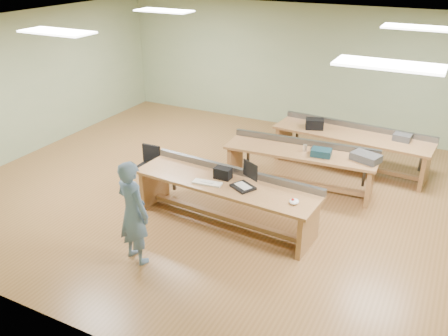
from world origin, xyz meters
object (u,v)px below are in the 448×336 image
(laptop_base, at_px, (243,187))
(drinks_can, at_px, (305,148))
(workbench_mid, at_px, (300,160))
(camera_bag, at_px, (223,173))
(person, at_px, (133,212))
(workbench_front, at_px, (226,192))
(mug, at_px, (314,151))
(workbench_back, at_px, (352,142))
(parts_bin_teal, at_px, (321,152))
(task_chair, at_px, (149,173))
(parts_bin_grey, at_px, (366,157))

(laptop_base, height_order, drinks_can, drinks_can)
(workbench_mid, height_order, camera_bag, camera_bag)
(person, bearing_deg, laptop_base, -109.57)
(workbench_front, distance_m, drinks_can, 1.93)
(person, distance_m, mug, 3.65)
(workbench_front, relative_size, workbench_back, 0.99)
(workbench_mid, bearing_deg, drinks_can, -9.76)
(parts_bin_teal, relative_size, mug, 2.64)
(camera_bag, height_order, task_chair, camera_bag)
(workbench_front, relative_size, laptop_base, 9.11)
(camera_bag, height_order, parts_bin_teal, camera_bag)
(task_chair, distance_m, mug, 3.11)
(workbench_back, height_order, camera_bag, camera_bag)
(workbench_front, xyz_separation_m, person, (-0.70, -1.52, 0.22))
(mug, relative_size, drinks_can, 1.05)
(workbench_mid, xyz_separation_m, workbench_back, (0.65, 1.30, 0.01))
(workbench_mid, distance_m, workbench_back, 1.46)
(drinks_can, bearing_deg, workbench_front, -112.53)
(workbench_back, xyz_separation_m, mug, (-0.40, -1.33, 0.24))
(workbench_back, relative_size, person, 2.03)
(camera_bag, distance_m, mug, 1.95)
(laptop_base, relative_size, parts_bin_grey, 0.71)
(person, bearing_deg, parts_bin_grey, -110.63)
(workbench_back, relative_size, mug, 23.81)
(camera_bag, bearing_deg, workbench_front, -38.81)
(camera_bag, bearing_deg, parts_bin_teal, 54.22)
(laptop_base, bearing_deg, parts_bin_teal, 96.52)
(workbench_back, bearing_deg, workbench_mid, -112.30)
(mug, bearing_deg, camera_bag, -121.14)
(parts_bin_teal, relative_size, parts_bin_grey, 0.72)
(camera_bag, xyz_separation_m, mug, (1.01, 1.67, -0.04))
(laptop_base, relative_size, drinks_can, 2.70)
(camera_bag, bearing_deg, workbench_back, 64.64)
(mug, distance_m, drinks_can, 0.18)
(mug, bearing_deg, workbench_mid, 173.49)
(camera_bag, bearing_deg, mug, 58.63)
(person, xyz_separation_m, parts_bin_teal, (1.76, 3.22, 0.03))
(workbench_front, bearing_deg, laptop_base, -10.40)
(workbench_mid, bearing_deg, task_chair, -156.09)
(workbench_back, distance_m, camera_bag, 3.33)
(laptop_base, height_order, mug, mug)
(person, height_order, drinks_can, person)
(parts_bin_grey, distance_m, mug, 0.92)
(laptop_base, distance_m, parts_bin_teal, 1.93)
(workbench_front, distance_m, person, 1.69)
(person, xyz_separation_m, laptop_base, (1.04, 1.43, -0.02))
(workbench_front, xyz_separation_m, workbench_back, (1.31, 3.08, 0.00))
(drinks_can, bearing_deg, task_chair, -153.13)
(person, relative_size, task_chair, 1.93)
(parts_bin_teal, height_order, mug, parts_bin_teal)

